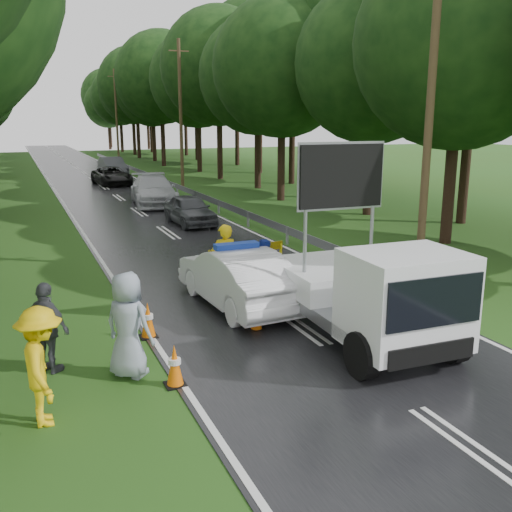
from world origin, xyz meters
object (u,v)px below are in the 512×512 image
queue_car_fourth (113,166)px  queue_car_first (190,210)px  barrier (247,254)px  queue_car_third (112,176)px  queue_car_second (154,190)px  civilian (266,270)px  work_truck (369,292)px  police_sedan (237,278)px  officer (225,261)px

queue_car_fourth → queue_car_first: bearing=-94.6°
barrier → queue_car_third: size_ratio=0.54×
queue_car_second → queue_car_fourth: queue_car_second is taller
civilian → queue_car_fourth: 36.47m
civilian → queue_car_first: civilian is taller
work_truck → queue_car_fourth: 40.01m
work_truck → queue_car_second: bearing=90.7°
civilian → queue_car_second: size_ratio=0.30×
police_sedan → work_truck: work_truck is taller
barrier → police_sedan: bearing=-126.5°
police_sedan → civilian: police_sedan is taller
queue_car_fourth → barrier: bearing=-96.0°
civilian → queue_car_second: bearing=57.0°
officer → queue_car_third: 28.76m
officer → barrier: bearing=-130.7°
queue_car_second → queue_car_first: bearing=-82.3°
queue_car_first → queue_car_second: bearing=88.8°
police_sedan → queue_car_second: police_sedan is taller
civilian → queue_car_fourth: bearing=57.8°
police_sedan → work_truck: size_ratio=0.88×
work_truck → officer: 4.66m
work_truck → queue_car_third: 33.06m
work_truck → queue_car_first: (0.56, 15.27, -0.46)m
barrier → queue_car_fourth: size_ratio=0.53×
queue_car_third → civilian: bearing=-96.8°
work_truck → queue_car_fourth: bearing=90.2°
queue_car_fourth → work_truck: bearing=-94.9°
queue_car_third → queue_car_first: bearing=-93.3°
police_sedan → barrier: size_ratio=1.85×
police_sedan → queue_car_fourth: 36.69m
police_sedan → queue_car_third: 29.68m
work_truck → civilian: size_ratio=3.19×
police_sedan → queue_car_fourth: size_ratio=0.98×
work_truck → barrier: 5.69m
police_sedan → queue_car_third: bearing=-96.6°
barrier → queue_car_fourth: 34.37m
queue_car_third → queue_car_fourth: 7.04m
queue_car_second → queue_car_fourth: 18.06m
queue_car_first → work_truck: bearing=-94.4°
barrier → officer: (-1.18, -1.32, 0.20)m
police_sedan → queue_car_second: size_ratio=0.83×
queue_car_first → queue_car_second: queue_car_second is taller
police_sedan → queue_car_second: 18.66m
officer → queue_car_fourth: officer is taller
police_sedan → queue_car_first: police_sedan is taller
queue_car_first → officer: bearing=-104.0°
police_sedan → barrier: bearing=-121.5°
queue_car_third → queue_car_fourth: bearing=74.8°
queue_car_fourth → queue_car_third: bearing=-103.1°
police_sedan → queue_car_first: 12.06m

